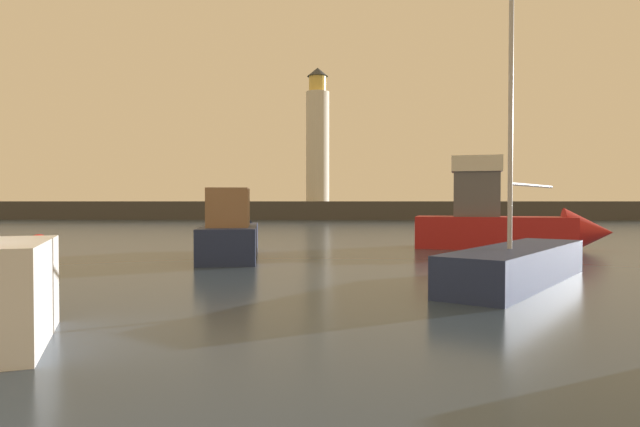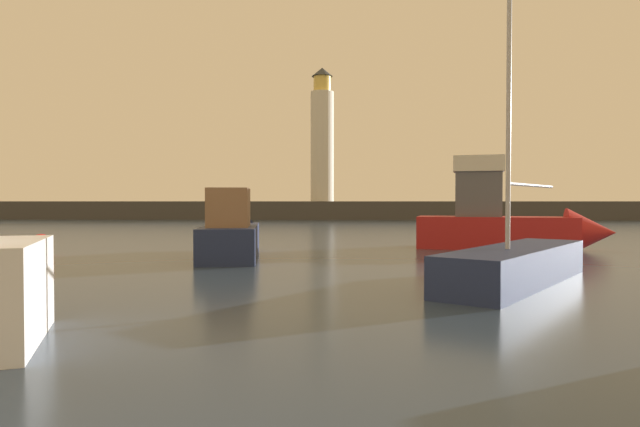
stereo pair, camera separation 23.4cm
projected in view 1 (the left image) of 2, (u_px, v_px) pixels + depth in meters
The scene contains 7 objects.
ground_plane at pixel (308, 236), 33.88m from camera, with size 220.00×220.00×0.00m, color #2D3D51.
breakwater at pixel (323, 210), 66.18m from camera, with size 83.01×6.62×2.15m, color #423F3D.
lighthouse at pixel (318, 138), 66.01m from camera, with size 2.78×2.78×16.05m.
motorboat_1 at pixel (232, 234), 21.62m from camera, with size 2.91×7.59×2.91m.
motorboat_3 at pixel (510, 222), 24.81m from camera, with size 8.69×3.96×4.48m.
sailboat_moored at pixel (518, 263), 14.37m from camera, with size 5.53×6.97×10.08m.
mooring_buoy at pixel (39, 246), 21.24m from camera, with size 0.89×0.89×0.89m, color red.
Camera 1 is at (1.87, -1.44, 2.16)m, focal length 30.83 mm.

